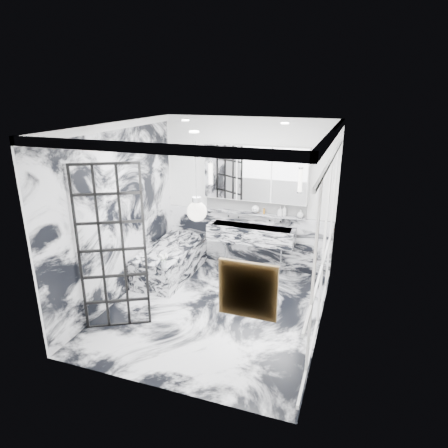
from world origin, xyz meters
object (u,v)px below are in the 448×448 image
at_px(crittall_door, 112,250).
at_px(trough_sink, 251,234).
at_px(bathtub, 171,261).
at_px(mirror_cabinet, 255,174).

relative_size(crittall_door, trough_sink, 1.48).
height_order(crittall_door, bathtub, crittall_door).
bearing_deg(trough_sink, crittall_door, -118.53).
distance_m(crittall_door, trough_sink, 2.76).
relative_size(mirror_cabinet, bathtub, 1.15).
xyz_separation_m(crittall_door, mirror_cabinet, (1.30, 2.57, 0.64)).
xyz_separation_m(mirror_cabinet, bathtub, (-1.32, -0.83, -1.54)).
distance_m(mirror_cabinet, bathtub, 2.20).
bearing_deg(crittall_door, trough_sink, 33.12).
relative_size(crittall_door, mirror_cabinet, 1.25).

